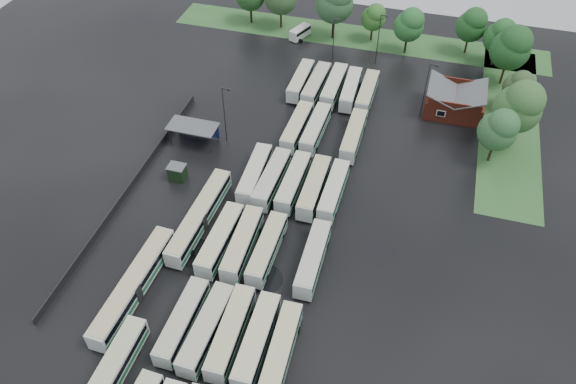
# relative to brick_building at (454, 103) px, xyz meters

# --- Properties ---
(ground) EXTENTS (160.00, 160.00, 0.00)m
(ground) POSITION_rel_brick_building_xyz_m (-24.00, -42.77, -1.87)
(ground) COLOR black
(ground) RESTS_ON ground
(brick_building) EXTENTS (10.07, 8.60, 5.39)m
(brick_building) POSITION_rel_brick_building_xyz_m (0.00, 0.00, 0.00)
(brick_building) COLOR maroon
(brick_building) RESTS_ON ground
(wash_shed) EXTENTS (8.20, 4.20, 3.58)m
(wash_shed) POSITION_rel_brick_building_xyz_m (-41.20, -20.74, 1.12)
(wash_shed) COLOR #2D2D30
(wash_shed) RESTS_ON ground
(utility_hut) EXTENTS (2.70, 2.20, 2.62)m
(utility_hut) POSITION_rel_brick_building_xyz_m (-40.20, -30.17, -0.55)
(utility_hut) COLOR black
(utility_hut) RESTS_ON ground
(grass_strip_north) EXTENTS (80.00, 10.00, 0.01)m
(grass_strip_north) POSITION_rel_brick_building_xyz_m (-22.00, 22.03, -1.86)
(grass_strip_north) COLOR #305F2A
(grass_strip_north) RESTS_ON ground
(grass_strip_east) EXTENTS (10.00, 50.00, 0.01)m
(grass_strip_east) POSITION_rel_brick_building_xyz_m (10.00, 0.03, -1.86)
(grass_strip_east) COLOR #305F2A
(grass_strip_east) RESTS_ON ground
(west_fence) EXTENTS (0.10, 50.00, 1.20)m
(west_fence) POSITION_rel_brick_building_xyz_m (-46.20, -34.77, -1.27)
(west_fence) COLOR #2D2D30
(west_fence) RESTS_ON ground
(bus_r1c0) EXTENTS (2.58, 11.52, 3.20)m
(bus_r1c0) POSITION_rel_brick_building_xyz_m (-28.26, -55.14, -0.11)
(bus_r1c0) COLOR silver
(bus_r1c0) RESTS_ON ground
(bus_r1c1) EXTENTS (2.96, 12.03, 3.33)m
(bus_r1c1) POSITION_rel_brick_building_xyz_m (-25.04, -55.35, -0.04)
(bus_r1c1) COLOR silver
(bus_r1c1) RESTS_ON ground
(bus_r1c2) EXTENTS (2.88, 12.12, 3.36)m
(bus_r1c2) POSITION_rel_brick_building_xyz_m (-22.10, -54.99, -0.02)
(bus_r1c2) COLOR silver
(bus_r1c2) RESTS_ON ground
(bus_r1c3) EXTENTS (2.75, 12.10, 3.36)m
(bus_r1c3) POSITION_rel_brick_building_xyz_m (-18.78, -55.15, -0.02)
(bus_r1c3) COLOR silver
(bus_r1c3) RESTS_ON ground
(bus_r1c4) EXTENTS (2.82, 11.58, 3.20)m
(bus_r1c4) POSITION_rel_brick_building_xyz_m (-15.70, -55.36, -0.11)
(bus_r1c4) COLOR silver
(bus_r1c4) RESTS_ON ground
(bus_r2c0) EXTENTS (2.84, 12.10, 3.35)m
(bus_r2c0) POSITION_rel_brick_building_xyz_m (-28.54, -41.70, -0.02)
(bus_r2c0) COLOR silver
(bus_r2c0) RESTS_ON ground
(bus_r2c1) EXTENTS (2.87, 12.05, 3.34)m
(bus_r2c1) POSITION_rel_brick_building_xyz_m (-25.38, -41.53, -0.03)
(bus_r2c1) COLOR silver
(bus_r2c1) RESTS_ON ground
(bus_r2c2) EXTENTS (2.52, 11.62, 3.23)m
(bus_r2c2) POSITION_rel_brick_building_xyz_m (-21.90, -41.45, -0.09)
(bus_r2c2) COLOR silver
(bus_r2c2) RESTS_ON ground
(bus_r2c4) EXTENTS (2.70, 11.88, 3.30)m
(bus_r2c4) POSITION_rel_brick_building_xyz_m (-15.50, -41.35, -0.05)
(bus_r2c4) COLOR silver
(bus_r2c4) RESTS_ON ground
(bus_r3c0) EXTENTS (3.01, 11.99, 3.31)m
(bus_r3c0) POSITION_rel_brick_building_xyz_m (-28.26, -27.72, -0.04)
(bus_r3c0) COLOR silver
(bus_r3c0) RESTS_ON ground
(bus_r3c1) EXTENTS (2.86, 11.98, 3.32)m
(bus_r3c1) POSITION_rel_brick_building_xyz_m (-25.37, -28.01, -0.04)
(bus_r3c1) COLOR silver
(bus_r3c1) RESTS_ON ground
(bus_r3c2) EXTENTS (2.67, 11.85, 3.29)m
(bus_r3c2) POSITION_rel_brick_building_xyz_m (-22.03, -27.79, -0.06)
(bus_r3c2) COLOR silver
(bus_r3c2) RESTS_ON ground
(bus_r3c3) EXTENTS (2.60, 12.06, 3.35)m
(bus_r3c3) POSITION_rel_brick_building_xyz_m (-18.72, -28.03, -0.02)
(bus_r3c3) COLOR silver
(bus_r3c3) RESTS_ON ground
(bus_r3c4) EXTENTS (2.59, 11.64, 3.23)m
(bus_r3c4) POSITION_rel_brick_building_xyz_m (-15.72, -27.86, -0.09)
(bus_r3c4) COLOR silver
(bus_r3c4) RESTS_ON ground
(bus_r4c1) EXTENTS (2.80, 11.81, 3.27)m
(bus_r4c1) POSITION_rel_brick_building_xyz_m (-25.15, -14.45, -0.07)
(bus_r4c1) COLOR silver
(bus_r4c1) RESTS_ON ground
(bus_r4c2) EXTENTS (2.78, 11.81, 3.27)m
(bus_r4c2) POSITION_rel_brick_building_xyz_m (-21.99, -14.03, -0.07)
(bus_r4c2) COLOR silver
(bus_r4c2) RESTS_ON ground
(bus_r4c4) EXTENTS (2.56, 11.82, 3.29)m
(bus_r4c4) POSITION_rel_brick_building_xyz_m (-15.46, -14.06, -0.06)
(bus_r4c4) COLOR silver
(bus_r4c4) RESTS_ON ground
(bus_r5c0) EXTENTS (2.53, 11.49, 3.19)m
(bus_r5c0) POSITION_rel_brick_building_xyz_m (-28.26, -0.50, -0.11)
(bus_r5c0) COLOR silver
(bus_r5c0) RESTS_ON ground
(bus_r5c1) EXTENTS (3.01, 12.06, 3.33)m
(bus_r5c1) POSITION_rel_brick_building_xyz_m (-25.12, -1.05, -0.03)
(bus_r5c1) COLOR silver
(bus_r5c1) RESTS_ON ground
(bus_r5c2) EXTENTS (2.72, 12.05, 3.34)m
(bus_r5c2) POSITION_rel_brick_building_xyz_m (-21.83, -0.61, -0.03)
(bus_r5c2) COLOR silver
(bus_r5c2) RESTS_ON ground
(bus_r5c3) EXTENTS (2.84, 11.63, 3.22)m
(bus_r5c3) POSITION_rel_brick_building_xyz_m (-18.66, -0.70, -0.10)
(bus_r5c3) COLOR silver
(bus_r5c3) RESTS_ON ground
(bus_r5c4) EXTENTS (2.57, 11.66, 3.24)m
(bus_r5c4) POSITION_rel_brick_building_xyz_m (-15.53, -0.90, -0.08)
(bus_r5c4) COLOR silver
(bus_r5c4) RESTS_ON ground
(artic_bus_west_b) EXTENTS (3.07, 17.72, 3.27)m
(artic_bus_west_b) POSITION_rel_brick_building_xyz_m (-32.97, -38.36, -0.05)
(artic_bus_west_b) COLOR silver
(artic_bus_west_b) RESTS_ON ground
(artic_bus_west_c) EXTENTS (3.19, 18.22, 3.37)m
(artic_bus_west_c) POSITION_rel_brick_building_xyz_m (-36.33, -52.00, 0.00)
(artic_bus_west_c) COLOR silver
(artic_bus_west_c) RESTS_ON ground
(minibus) EXTENTS (3.82, 5.67, 2.33)m
(minibus) POSITION_rel_brick_building_xyz_m (-33.45, 18.19, -0.58)
(minibus) COLOR silver
(minibus) RESTS_ON ground
(tree_north_2) EXTENTS (7.83, 7.83, 12.97)m
(tree_north_2) POSITION_rel_brick_building_xyz_m (-26.56, 19.93, 6.48)
(tree_north_2) COLOR black
(tree_north_2) RESTS_ON ground
(tree_north_3) EXTENTS (5.02, 5.02, 8.31)m
(tree_north_3) POSITION_rel_brick_building_xyz_m (-18.48, 21.30, 3.48)
(tree_north_3) COLOR black
(tree_north_3) RESTS_ON ground
(tree_north_4) EXTENTS (6.02, 6.02, 9.97)m
(tree_north_4) POSITION_rel_brick_building_xyz_m (-10.87, 18.09, 4.55)
(tree_north_4) COLOR black
(tree_north_4) RESTS_ON ground
(tree_north_5) EXTENTS (6.06, 6.06, 10.03)m
(tree_north_5) POSITION_rel_brick_building_xyz_m (1.07, 21.42, 4.59)
(tree_north_5) COLOR #321E10
(tree_north_5) RESTS_ON ground
(tree_north_6) EXTENTS (6.06, 6.06, 10.03)m
(tree_north_6) POSITION_rel_brick_building_xyz_m (6.55, 18.29, 4.58)
(tree_north_6) COLOR #302318
(tree_north_6) RESTS_ON ground
(tree_east_0) EXTENTS (6.16, 6.16, 10.20)m
(tree_east_0) POSITION_rel_brick_building_xyz_m (6.82, -12.19, 4.69)
(tree_east_0) COLOR black
(tree_east_0) RESTS_ON ground
(tree_east_1) EXTENTS (7.74, 7.74, 12.83)m
(tree_east_1) POSITION_rel_brick_building_xyz_m (9.42, -7.56, 6.39)
(tree_east_1) COLOR #3B2915
(tree_east_1) RESTS_ON ground
(tree_east_2) EXTENTS (4.98, 4.96, 8.21)m
(tree_east_2) POSITION_rel_brick_building_xyz_m (10.15, 3.41, 3.41)
(tree_east_2) COLOR black
(tree_east_2) RESTS_ON ground
(tree_east_3) EXTENTS (7.37, 7.37, 12.20)m
(tree_east_3) POSITION_rel_brick_building_xyz_m (8.31, 11.75, 5.99)
(tree_east_3) COLOR #362216
(tree_east_3) RESTS_ON ground
(tree_east_4) EXTENTS (4.61, 4.61, 7.63)m
(tree_east_4) POSITION_rel_brick_building_xyz_m (6.70, 19.21, 3.04)
(tree_east_4) COLOR #331D10
(tree_east_4) RESTS_ON ground
(lamp_post_ne) EXTENTS (1.63, 0.32, 10.60)m
(lamp_post_ne) POSITION_rel_brick_building_xyz_m (-5.30, -2.85, 4.29)
(lamp_post_ne) COLOR #2D2D30
(lamp_post_ne) RESTS_ON ground
(lamp_post_nw) EXTENTS (1.62, 0.32, 10.54)m
(lamp_post_nw) POSITION_rel_brick_building_xyz_m (-36.11, -18.96, 4.25)
(lamp_post_nw) COLOR #2D2D30
(lamp_post_nw) RESTS_ON ground
(lamp_post_back_w) EXTENTS (1.41, 0.27, 9.15)m
(lamp_post_back_w) POSITION_rel_brick_building_xyz_m (-24.61, 11.08, 3.45)
(lamp_post_back_w) COLOR #2D2D30
(lamp_post_back_w) RESTS_ON ground
(lamp_post_back_e) EXTENTS (1.61, 0.31, 10.46)m
(lamp_post_back_e) POSITION_rel_brick_building_xyz_m (-16.00, 12.45, 4.20)
(lamp_post_back_e) COLOR #2D2D30
(lamp_post_back_e) RESTS_ON ground
(puddle_2) EXTENTS (5.30, 5.30, 0.01)m
(puddle_2) POSITION_rel_brick_building_xyz_m (-31.65, -43.51, -1.86)
(puddle_2) COLOR black
(puddle_2) RESTS_ON ground
(puddle_3) EXTENTS (5.17, 5.17, 0.01)m
(puddle_3) POSITION_rel_brick_building_xyz_m (-21.21, -45.13, -1.86)
(puddle_3) COLOR black
(puddle_3) RESTS_ON ground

